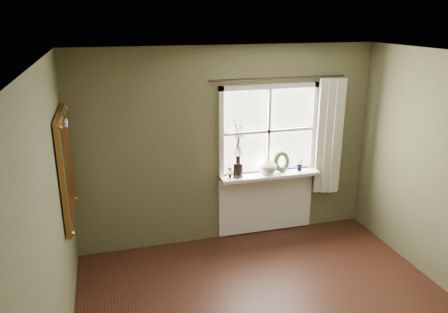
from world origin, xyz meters
name	(u,v)px	position (x,y,z in m)	size (l,w,h in m)	color
ceiling	(313,64)	(0.00, 0.00, 2.60)	(4.50, 4.50, 0.00)	silver
wall_back	(227,146)	(0.00, 2.30, 1.30)	(4.00, 0.10, 2.60)	brown
wall_left	(41,257)	(-2.05, 0.00, 1.30)	(0.10, 4.50, 2.60)	brown
window_frame	(268,131)	(0.55, 2.23, 1.48)	(1.36, 0.06, 1.24)	white
window_sill	(270,175)	(0.55, 2.12, 0.90)	(1.36, 0.26, 0.04)	white
window_apron	(266,202)	(0.55, 2.23, 0.46)	(1.36, 0.04, 0.88)	white
dark_jug	(238,170)	(0.10, 2.12, 1.02)	(0.13, 0.13, 0.20)	black
cream_vase	(268,164)	(0.51, 2.12, 1.05)	(0.25, 0.25, 0.26)	silver
wreath	(281,164)	(0.73, 2.16, 1.03)	(0.29, 0.29, 0.07)	#2E4C22
potted_plant_left	(230,172)	(-0.01, 2.12, 0.99)	(0.08, 0.05, 0.15)	#2E4C22
potted_plant_right	(300,164)	(0.99, 2.12, 1.01)	(0.10, 0.08, 0.18)	#2E4C22
curtain	(328,137)	(1.39, 2.13, 1.37)	(0.36, 0.12, 1.59)	beige
curtain_rod	(279,78)	(0.65, 2.17, 2.18)	(0.03, 0.03, 1.84)	black
gilt_mirror	(65,167)	(-1.96, 1.61, 1.43)	(0.10, 0.99, 1.18)	white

